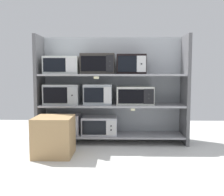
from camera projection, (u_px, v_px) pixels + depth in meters
name	position (u px, v px, depth m)	size (l,w,h in m)	color
ground	(110.00, 164.00, 3.29)	(6.23, 6.00, 0.02)	silver
back_panel	(112.00, 89.00, 4.46)	(2.43, 0.04, 1.69)	#9EA3A8
upright_left	(40.00, 90.00, 4.23)	(0.05, 0.48, 1.69)	#5B5B5E
upright_right	(185.00, 90.00, 4.18)	(0.05, 0.48, 1.69)	#5B5B5E
shelf_0	(112.00, 135.00, 4.27)	(2.23, 0.48, 0.03)	#99999E
microwave_0	(63.00, 124.00, 4.27)	(0.54, 0.34, 0.32)	#B9B5C0
microwave_1	(100.00, 125.00, 4.26)	(0.55, 0.40, 0.28)	#BBBBC4
price_tag_0	(60.00, 141.00, 4.05)	(0.08, 0.00, 0.04)	white
shelf_1	(112.00, 105.00, 4.23)	(2.23, 0.48, 0.03)	#99999E
microwave_2	(62.00, 94.00, 4.22)	(0.54, 0.41, 0.32)	#9CA1A3
microwave_3	(98.00, 94.00, 4.21)	(0.44, 0.34, 0.32)	#9DA5AB
microwave_4	(135.00, 96.00, 4.20)	(0.57, 0.35, 0.28)	silver
price_tag_1	(133.00, 110.00, 3.98)	(0.06, 0.00, 0.03)	beige
shelf_2	(112.00, 75.00, 4.18)	(2.23, 0.48, 0.03)	#99999E
microwave_5	(62.00, 65.00, 4.18)	(0.54, 0.34, 0.27)	silver
microwave_6	(98.00, 64.00, 4.17)	(0.52, 0.35, 0.31)	#332F2B
microwave_7	(131.00, 64.00, 4.15)	(0.45, 0.36, 0.30)	black
price_tag_2	(96.00, 78.00, 3.95)	(0.08, 0.00, 0.03)	beige
shipping_carton	(54.00, 136.00, 3.59)	(0.50, 0.50, 0.53)	tan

